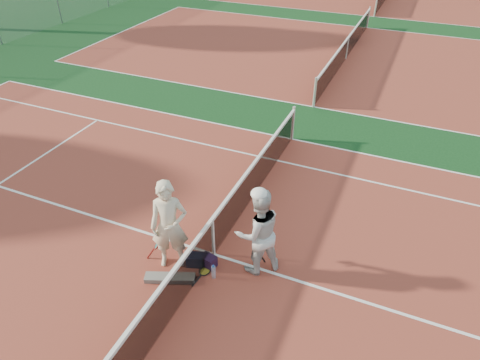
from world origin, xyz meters
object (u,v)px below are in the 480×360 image
object	(u,v)px
sports_bag_purple	(208,261)
net_main	(213,237)
player_a	(169,226)
sports_bag_navy	(195,260)
player_b	(258,232)
water_bottle	(214,272)
racket_black_held	(257,255)
racket_spare	(205,271)
racket_red	(158,249)

from	to	relation	value
sports_bag_purple	net_main	bearing A→B (deg)	97.17
player_a	sports_bag_navy	distance (m)	1.00
net_main	sports_bag_navy	world-z (taller)	net_main
sports_bag_purple	player_a	bearing A→B (deg)	-163.23
player_b	sports_bag_purple	size ratio (longest dim) A/B	6.10
sports_bag_navy	water_bottle	distance (m)	0.54
net_main	racket_black_held	xyz separation A→B (m)	(0.96, 0.08, -0.23)
racket_black_held	racket_spare	xyz separation A→B (m)	(-0.92, -0.59, -0.26)
racket_red	sports_bag_navy	xyz separation A→B (m)	(0.79, 0.14, -0.13)
player_a	racket_red	world-z (taller)	player_a
player_b	sports_bag_navy	xyz separation A→B (m)	(-1.22, -0.44, -0.84)
racket_red	sports_bag_navy	distance (m)	0.82
player_a	water_bottle	world-z (taller)	player_a
net_main	water_bottle	xyz separation A→B (m)	(0.28, -0.58, -0.36)
player_a	racket_black_held	distance (m)	1.90
net_main	racket_red	world-z (taller)	net_main
sports_bag_purple	water_bottle	xyz separation A→B (m)	(0.24, -0.25, 0.02)
player_a	racket_spare	bearing A→B (deg)	-22.36
racket_spare	sports_bag_purple	bearing A→B (deg)	4.78
player_a	racket_spare	xyz separation A→B (m)	(0.71, 0.03, -1.01)
player_b	water_bottle	size ratio (longest dim) A/B	6.49
net_main	water_bottle	world-z (taller)	net_main
racket_red	sports_bag_purple	bearing A→B (deg)	-14.85
racket_black_held	water_bottle	xyz separation A→B (m)	(-0.67, -0.66, -0.13)
player_b	racket_spare	size ratio (longest dim) A/B	3.25
racket_black_held	player_b	bearing A→B (deg)	68.24
net_main	sports_bag_purple	xyz separation A→B (m)	(0.04, -0.33, -0.38)
net_main	sports_bag_purple	distance (m)	0.50
racket_red	sports_bag_purple	size ratio (longest dim) A/B	1.63
player_a	racket_black_held	size ratio (longest dim) A/B	3.67
player_b	racket_black_held	bearing A→B (deg)	-105.34
player_b	sports_bag_navy	world-z (taller)	player_b
net_main	racket_red	xyz separation A→B (m)	(-1.02, -0.55, -0.25)
player_a	racket_spare	world-z (taller)	player_a
racket_black_held	water_bottle	distance (m)	0.95
player_a	sports_bag_purple	bearing A→B (deg)	-8.38
net_main	player_a	xyz separation A→B (m)	(-0.67, -0.54, 0.51)
player_b	net_main	bearing A→B (deg)	-41.29
racket_red	water_bottle	size ratio (longest dim) A/B	1.73
net_main	player_a	size ratio (longest dim) A/B	5.37
racket_red	racket_spare	xyz separation A→B (m)	(1.07, 0.04, -0.25)
racket_red	racket_black_held	distance (m)	2.08
racket_spare	racket_red	bearing A→B (deg)	97.16
player_a	water_bottle	distance (m)	1.30
player_b	racket_black_held	world-z (taller)	player_b
player_b	player_a	bearing A→B (deg)	-23.80
sports_bag_navy	sports_bag_purple	world-z (taller)	sports_bag_navy
water_bottle	sports_bag_purple	bearing A→B (deg)	134.02
player_a	racket_black_held	bearing A→B (deg)	-4.25
net_main	racket_spare	xyz separation A→B (m)	(0.04, -0.51, -0.49)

